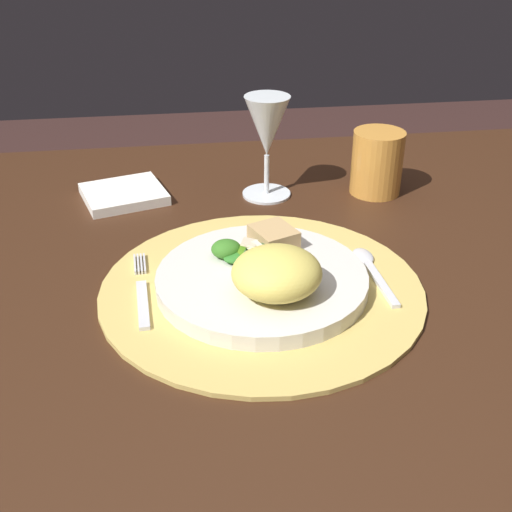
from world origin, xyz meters
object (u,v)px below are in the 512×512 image
(dining_table, at_px, (293,348))
(spoon, at_px, (369,266))
(fork, at_px, (142,293))
(amber_tumbler, at_px, (377,163))
(napkin, at_px, (124,194))
(dinner_plate, at_px, (262,280))
(wine_glass, at_px, (267,130))

(dining_table, xyz_separation_m, spoon, (0.08, -0.06, 0.17))
(fork, bearing_deg, amber_tumbler, 35.76)
(spoon, relative_size, napkin, 1.17)
(fork, relative_size, amber_tumbler, 1.66)
(dining_table, bearing_deg, napkin, 139.46)
(dinner_plate, height_order, wine_glass, wine_glass)
(dining_table, distance_m, dinner_plate, 0.21)
(dinner_plate, bearing_deg, amber_tumbler, 50.18)
(napkin, height_order, amber_tumbler, amber_tumbler)
(napkin, bearing_deg, wine_glass, -4.35)
(spoon, distance_m, wine_glass, 0.28)
(dining_table, height_order, napkin, napkin)
(dinner_plate, xyz_separation_m, wine_glass, (0.05, 0.27, 0.09))
(spoon, bearing_deg, fork, -175.31)
(wine_glass, bearing_deg, dinner_plate, -99.84)
(dinner_plate, distance_m, napkin, 0.34)
(napkin, bearing_deg, dining_table, -40.54)
(dinner_plate, xyz_separation_m, fork, (-0.14, 0.00, -0.01))
(dinner_plate, distance_m, amber_tumbler, 0.34)
(dining_table, relative_size, napkin, 11.53)
(napkin, bearing_deg, dinner_plate, -59.17)
(spoon, xyz_separation_m, napkin, (-0.31, 0.26, -0.00))
(spoon, relative_size, wine_glass, 0.88)
(dining_table, distance_m, spoon, 0.20)
(dining_table, distance_m, wine_glass, 0.32)
(dining_table, relative_size, dinner_plate, 5.43)
(dinner_plate, distance_m, fork, 0.14)
(dinner_plate, bearing_deg, fork, 178.83)
(dining_table, xyz_separation_m, napkin, (-0.23, 0.20, 0.17))
(fork, distance_m, amber_tumbler, 0.45)
(spoon, bearing_deg, wine_glass, 110.54)
(fork, distance_m, napkin, 0.29)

